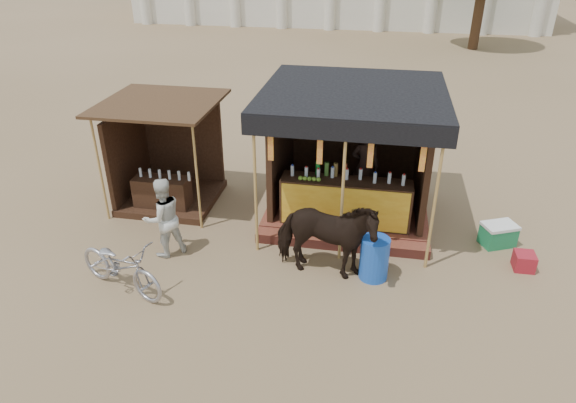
# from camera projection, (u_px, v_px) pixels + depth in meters

# --- Properties ---
(ground) EXTENTS (120.00, 120.00, 0.00)m
(ground) POSITION_uv_depth(u_px,v_px,m) (271.00, 303.00, 8.60)
(ground) COLOR #846B4C
(ground) RESTS_ON ground
(main_stall) EXTENTS (3.60, 3.61, 2.78)m
(main_stall) POSITION_uv_depth(u_px,v_px,m) (350.00, 170.00, 10.87)
(main_stall) COLOR brown
(main_stall) RESTS_ON ground
(secondary_stall) EXTENTS (2.40, 2.40, 2.38)m
(secondary_stall) POSITION_uv_depth(u_px,v_px,m) (163.00, 166.00, 11.52)
(secondary_stall) COLOR #3B2215
(secondary_stall) RESTS_ON ground
(cow) EXTENTS (1.93, 1.01, 1.57)m
(cow) POSITION_uv_depth(u_px,v_px,m) (325.00, 238.00, 8.94)
(cow) COLOR black
(cow) RESTS_ON ground
(motorbike) EXTENTS (1.97, 1.28, 0.98)m
(motorbike) POSITION_uv_depth(u_px,v_px,m) (121.00, 266.00, 8.72)
(motorbike) COLOR #9F9EA7
(motorbike) RESTS_ON ground
(bystander) EXTENTS (0.96, 0.96, 1.58)m
(bystander) POSITION_uv_depth(u_px,v_px,m) (163.00, 218.00, 9.56)
(bystander) COLOR silver
(bystander) RESTS_ON ground
(blue_barrel) EXTENTS (0.62, 0.62, 0.80)m
(blue_barrel) POSITION_uv_depth(u_px,v_px,m) (374.00, 258.00, 9.07)
(blue_barrel) COLOR blue
(blue_barrel) RESTS_ON ground
(red_crate) EXTENTS (0.36, 0.37, 0.32)m
(red_crate) POSITION_uv_depth(u_px,v_px,m) (524.00, 261.00, 9.41)
(red_crate) COLOR maroon
(red_crate) RESTS_ON ground
(cooler) EXTENTS (0.76, 0.66, 0.46)m
(cooler) POSITION_uv_depth(u_px,v_px,m) (498.00, 234.00, 10.10)
(cooler) COLOR #1C804B
(cooler) RESTS_ON ground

